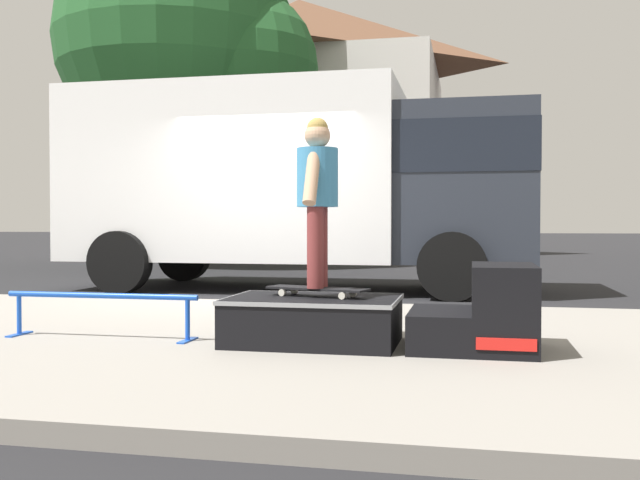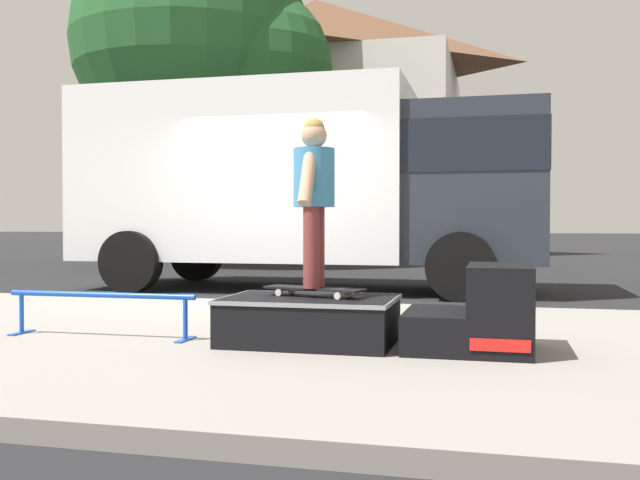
% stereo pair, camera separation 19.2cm
% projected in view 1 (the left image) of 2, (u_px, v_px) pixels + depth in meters
% --- Properties ---
extents(ground_plane, '(140.00, 140.00, 0.00)m').
position_uv_depth(ground_plane, '(241.00, 305.00, 8.73)').
color(ground_plane, black).
extents(sidewalk_slab, '(50.00, 5.00, 0.12)m').
position_uv_depth(sidewalk_slab, '(125.00, 339.00, 5.80)').
color(sidewalk_slab, gray).
rests_on(sidewalk_slab, ground).
extents(skate_box, '(1.25, 0.84, 0.34)m').
position_uv_depth(skate_box, '(314.00, 319.00, 5.22)').
color(skate_box, black).
rests_on(skate_box, sidewalk_slab).
extents(kicker_ramp, '(0.86, 0.80, 0.60)m').
position_uv_depth(kicker_ramp, '(484.00, 314.00, 4.96)').
color(kicker_ramp, black).
rests_on(kicker_ramp, sidewalk_slab).
extents(grind_rail, '(1.58, 0.28, 0.35)m').
position_uv_depth(grind_rail, '(101.00, 304.00, 5.47)').
color(grind_rail, blue).
rests_on(grind_rail, sidewalk_slab).
extents(skateboard, '(0.80, 0.41, 0.07)m').
position_uv_depth(skateboard, '(317.00, 289.00, 5.25)').
color(skateboard, black).
rests_on(skateboard, skate_box).
extents(skater_kid, '(0.30, 0.64, 1.25)m').
position_uv_depth(skater_kid, '(317.00, 188.00, 5.23)').
color(skater_kid, brown).
rests_on(skater_kid, skateboard).
extents(box_truck, '(6.91, 2.63, 3.05)m').
position_uv_depth(box_truck, '(299.00, 178.00, 10.80)').
color(box_truck, white).
rests_on(box_truck, ground).
extents(street_tree_main, '(6.15, 5.59, 8.08)m').
position_uv_depth(street_tree_main, '(190.00, 48.00, 16.56)').
color(street_tree_main, brown).
rests_on(street_tree_main, ground).
extents(house_behind, '(9.54, 8.22, 8.40)m').
position_uv_depth(house_behind, '(298.00, 126.00, 23.41)').
color(house_behind, silver).
rests_on(house_behind, ground).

